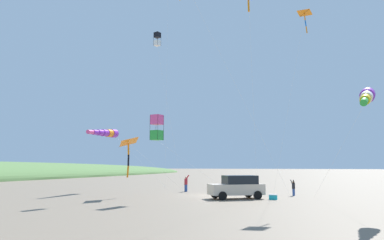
{
  "coord_description": "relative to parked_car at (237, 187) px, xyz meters",
  "views": [
    {
      "loc": [
        10.38,
        -32.7,
        2.62
      ],
      "look_at": [
        0.04,
        -4.96,
        6.22
      ],
      "focal_mm": 35.32,
      "sensor_mm": 36.0,
      "label": 1
    }
  ],
  "objects": [
    {
      "name": "person_child_green_jacket",
      "position": [
        3.94,
        4.77,
        -0.19
      ],
      "size": [
        0.43,
        0.49,
        1.4
      ],
      "color": "#335199",
      "rests_on": "ground_plane"
    },
    {
      "name": "kite_windsock_striped_overhead",
      "position": [
        9.2,
        -7.55,
        5.42
      ],
      "size": [
        4.08,
        13.68,
        7.12
      ],
      "color": "purple",
      "rests_on": "ground_plane"
    },
    {
      "name": "person_adult_flyer",
      "position": [
        -6.87,
        6.34,
        -0.03
      ],
      "size": [
        0.56,
        0.46,
        1.69
      ],
      "color": "#335199",
      "rests_on": "ground_plane"
    },
    {
      "name": "kite_windsock_purple_drifting",
      "position": [
        -14.47,
        3.12,
        5.03
      ],
      "size": [
        5.58,
        8.29,
        6.53
      ],
      "color": "purple",
      "rests_on": "ground_plane"
    },
    {
      "name": "kite_box_orange_high_right",
      "position": [
        -7.88,
        1.34,
        13.62
      ],
      "size": [
        1.47,
        4.07,
        15.25
      ],
      "color": "black",
      "rests_on": "ground_plane"
    },
    {
      "name": "kite_delta_checkered_midright",
      "position": [
        5.71,
        -0.82,
        13.33
      ],
      "size": [
        4.6,
        9.02,
        14.57
      ],
      "color": "orange",
      "rests_on": "ground_plane"
    },
    {
      "name": "kite_box_red_high_left",
      "position": [
        -5.05,
        -4.41,
        4.54
      ],
      "size": [
        6.3,
        3.06,
        6.46
      ],
      "color": "#EF4C93",
      "rests_on": "ground_plane"
    },
    {
      "name": "ground_plane",
      "position": [
        -3.05,
        2.67,
        -0.95
      ],
      "size": [
        600.0,
        600.0,
        0.0
      ],
      "primitive_type": "plane",
      "color": "#756654"
    },
    {
      "name": "parked_car",
      "position": [
        0.0,
        0.0,
        0.0
      ],
      "size": [
        4.58,
        3.99,
        1.85
      ],
      "color": "beige",
      "rests_on": "ground_plane"
    },
    {
      "name": "kite_delta_long_streamer_right",
      "position": [
        -9.0,
        -1.85,
        3.66
      ],
      "size": [
        2.31,
        10.4,
        5.16
      ],
      "color": "orange",
      "rests_on": "ground_plane"
    },
    {
      "name": "cooler_box",
      "position": [
        2.83,
        0.16,
        -0.74
      ],
      "size": [
        0.62,
        0.42,
        0.42
      ],
      "color": "#1EB7C6",
      "rests_on": "ground_plane"
    }
  ]
}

